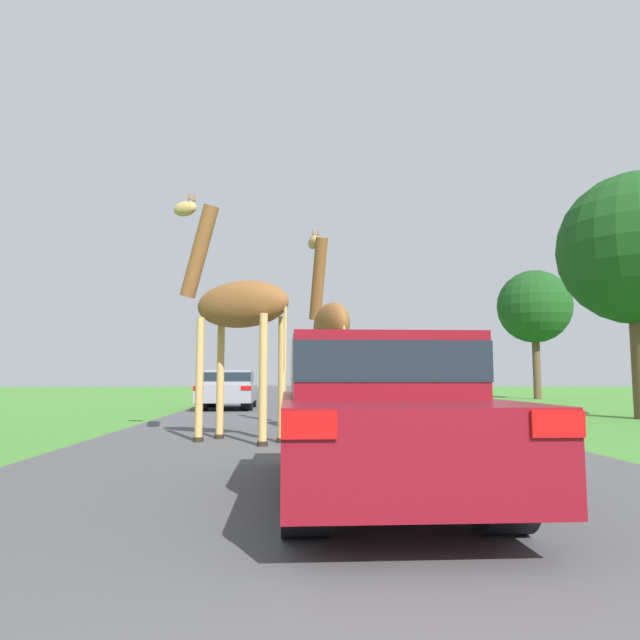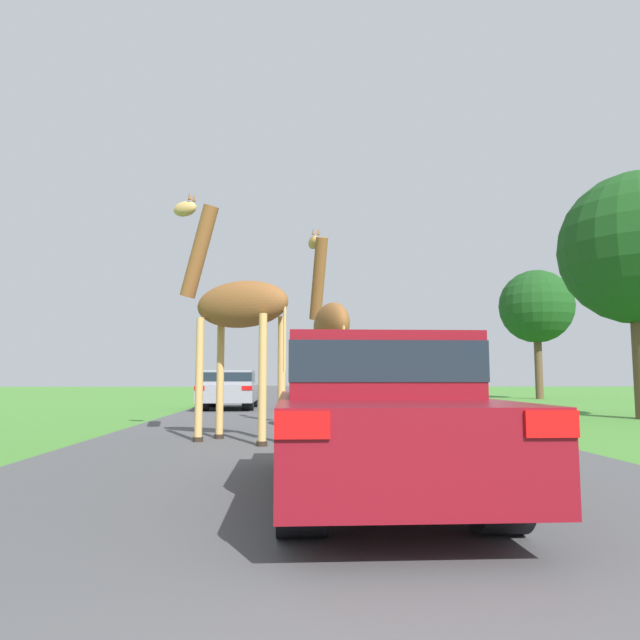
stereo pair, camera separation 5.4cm
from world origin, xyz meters
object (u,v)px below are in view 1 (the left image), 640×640
giraffe_near_road (329,329)px  car_far_ahead (228,388)px  car_queue_left (327,387)px  tree_right_cluster (534,307)px  tree_left_edge (637,250)px  car_lead_maroon (375,411)px  giraffe_companion (235,305)px  car_queue_right (387,391)px

giraffe_near_road → car_far_ahead: giraffe_near_road is taller
car_queue_left → tree_right_cluster: 13.46m
tree_right_cluster → tree_left_edge: bearing=-104.1°
car_queue_left → car_far_ahead: 6.98m
car_far_ahead → giraffe_near_road: bearing=-72.3°
car_lead_maroon → tree_right_cluster: size_ratio=0.63×
car_queue_left → giraffe_companion: bearing=-99.8°
car_queue_right → tree_left_edge: size_ratio=0.56×
car_queue_right → tree_left_edge: 9.04m
car_lead_maroon → car_far_ahead: (-3.04, 16.22, -0.04)m
car_lead_maroon → car_queue_right: (2.74, 14.69, -0.13)m
car_queue_right → car_far_ahead: car_far_ahead is taller
car_lead_maroon → tree_left_edge: tree_left_edge is taller
giraffe_near_road → tree_left_edge: (9.23, 3.49, 2.66)m
car_lead_maroon → car_queue_left: (1.12, 21.83, -0.10)m
car_queue_right → tree_right_cluster: bearing=46.5°
giraffe_companion → car_lead_maroon: bearing=-127.4°
car_far_ahead → tree_left_edge: 14.37m
giraffe_near_road → giraffe_companion: size_ratio=0.98×
car_lead_maroon → car_queue_left: size_ratio=0.99×
car_lead_maroon → car_queue_right: size_ratio=1.15×
car_lead_maroon → tree_left_edge: size_ratio=0.64×
car_queue_left → car_far_ahead: bearing=-126.6°
car_queue_right → car_far_ahead: (-5.78, 1.53, 0.09)m
giraffe_companion → car_far_ahead: 11.53m
giraffe_companion → car_queue_left: bearing=22.4°
car_queue_left → tree_right_cluster: (12.09, 3.90, 4.46)m
tree_right_cluster → car_queue_left: bearing=-162.1°
giraffe_companion → car_queue_right: (4.55, 9.80, -1.79)m
giraffe_companion → car_far_ahead: size_ratio=1.14×
giraffe_near_road → car_queue_left: size_ratio=1.02×
car_queue_left → car_far_ahead: size_ratio=1.09×
car_queue_left → car_far_ahead: car_far_ahead is taller
car_queue_right → car_far_ahead: size_ratio=0.94×
car_lead_maroon → car_far_ahead: 16.50m
car_queue_left → car_far_ahead: (-4.16, -5.61, 0.05)m
giraffe_companion → car_lead_maroon: size_ratio=1.06×
giraffe_near_road → giraffe_companion: 2.51m
car_lead_maroon → tree_left_edge: bearing=47.3°
giraffe_companion → tree_left_edge: (11.08, 5.14, 2.36)m
giraffe_near_road → car_lead_maroon: 6.69m
giraffe_near_road → tree_left_edge: tree_left_edge is taller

